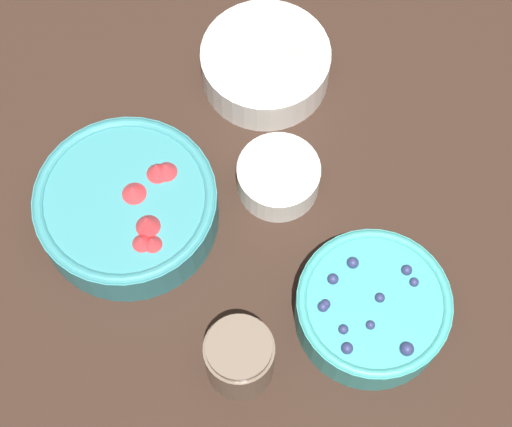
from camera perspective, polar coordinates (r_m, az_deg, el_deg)
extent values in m
plane|color=black|center=(1.06, 0.33, 1.13)|extent=(4.00, 4.00, 0.00)
cylinder|color=teal|center=(1.04, -8.55, 0.38)|extent=(0.22, 0.22, 0.06)
torus|color=teal|center=(1.01, -8.75, 0.97)|extent=(0.22, 0.22, 0.02)
cylinder|color=red|center=(1.02, -8.68, 0.76)|extent=(0.17, 0.17, 0.02)
cone|color=red|center=(1.01, -6.04, 2.97)|extent=(0.03, 0.03, 0.02)
cone|color=red|center=(0.97, -6.93, -1.90)|extent=(0.03, 0.03, 0.02)
cone|color=red|center=(0.98, -7.27, -0.61)|extent=(0.04, 0.04, 0.03)
cone|color=red|center=(1.00, -8.17, 1.49)|extent=(0.04, 0.04, 0.02)
cone|color=red|center=(1.01, -6.62, 2.89)|extent=(0.04, 0.04, 0.03)
cone|color=red|center=(0.98, -7.65, -1.83)|extent=(0.04, 0.04, 0.02)
cylinder|color=teal|center=(0.99, 7.72, -6.34)|extent=(0.17, 0.17, 0.06)
torus|color=teal|center=(0.97, 7.91, -5.89)|extent=(0.17, 0.17, 0.01)
cylinder|color=navy|center=(0.97, 7.84, -6.04)|extent=(0.14, 0.14, 0.02)
sphere|color=navy|center=(0.95, 10.03, -8.89)|extent=(0.02, 0.02, 0.02)
sphere|color=navy|center=(0.98, 10.01, -3.74)|extent=(0.01, 0.01, 0.01)
sphere|color=navy|center=(0.96, 8.25, -5.58)|extent=(0.01, 0.01, 0.01)
sphere|color=navy|center=(0.96, 4.65, -6.05)|extent=(0.01, 0.01, 0.01)
sphere|color=navy|center=(0.95, 7.63, -7.38)|extent=(0.01, 0.01, 0.01)
sphere|color=navy|center=(0.97, 6.47, -3.29)|extent=(0.01, 0.01, 0.01)
sphere|color=navy|center=(0.94, 6.09, -8.92)|extent=(0.01, 0.01, 0.01)
sphere|color=navy|center=(0.95, 4.48, -6.21)|extent=(0.01, 0.01, 0.01)
sphere|color=navy|center=(0.98, 10.49, -4.53)|extent=(0.01, 0.01, 0.01)
sphere|color=navy|center=(0.95, 5.84, -7.69)|extent=(0.01, 0.01, 0.01)
sphere|color=navy|center=(0.96, 5.15, -4.37)|extent=(0.01, 0.01, 0.01)
cylinder|color=silver|center=(1.12, 0.64, 9.88)|extent=(0.17, 0.17, 0.05)
torus|color=silver|center=(1.10, 0.65, 10.58)|extent=(0.17, 0.17, 0.01)
cylinder|color=beige|center=(1.11, 0.64, 10.34)|extent=(0.13, 0.13, 0.02)
cylinder|color=beige|center=(1.12, -0.16, 11.99)|extent=(0.03, 0.03, 0.01)
cylinder|color=beige|center=(1.13, 1.19, 12.60)|extent=(0.02, 0.02, 0.00)
cylinder|color=beige|center=(1.08, -0.71, 8.62)|extent=(0.03, 0.03, 0.01)
cylinder|color=beige|center=(1.11, 2.98, 11.05)|extent=(0.03, 0.03, 0.01)
cylinder|color=beige|center=(1.13, 0.56, 12.76)|extent=(0.03, 0.03, 0.01)
cylinder|color=beige|center=(1.12, 2.01, 11.88)|extent=(0.03, 0.03, 0.00)
cylinder|color=beige|center=(1.12, 1.96, 11.81)|extent=(0.03, 0.03, 0.00)
cylinder|color=beige|center=(1.10, 3.67, 10.53)|extent=(0.02, 0.02, 0.01)
cylinder|color=white|center=(1.05, 1.50, 2.42)|extent=(0.10, 0.10, 0.05)
torus|color=white|center=(1.03, 1.53, 2.93)|extent=(0.10, 0.10, 0.01)
cylinder|color=white|center=(1.04, 1.52, 2.76)|extent=(0.08, 0.08, 0.01)
ellipsoid|color=white|center=(1.03, 1.53, 2.93)|extent=(0.05, 0.05, 0.02)
cylinder|color=brown|center=(0.95, -1.10, -9.64)|extent=(0.08, 0.08, 0.08)
cylinder|color=#3D2316|center=(0.96, -1.09, -9.73)|extent=(0.06, 0.06, 0.06)
cylinder|color=brown|center=(0.91, -1.15, -8.92)|extent=(0.07, 0.07, 0.01)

